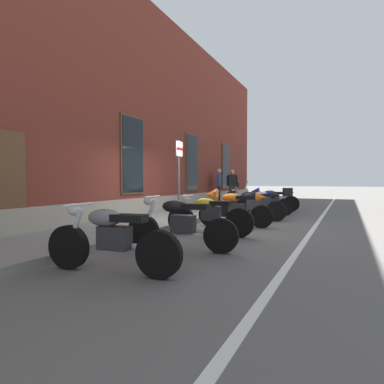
{
  "coord_description": "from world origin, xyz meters",
  "views": [
    {
      "loc": [
        -8.6,
        -3.99,
        1.28
      ],
      "look_at": [
        -0.09,
        0.09,
        0.95
      ],
      "focal_mm": 30.33,
      "sensor_mm": 36.0,
      "label": 1
    }
  ],
  "objects_px": {
    "motorcycle_yellow_naked": "(208,215)",
    "motorcycle_blue_sport": "(270,198)",
    "motorcycle_grey_naked": "(110,239)",
    "parking_sign": "(179,168)",
    "motorcycle_black_naked": "(180,224)",
    "motorcycle_orange_sport": "(232,206)",
    "pedestrian_dark_jacket": "(232,184)",
    "pedestrian_blue_top": "(219,184)",
    "motorcycle_black_sport": "(250,203)",
    "motorcycle_silver_touring": "(267,201)"
  },
  "relations": [
    {
      "from": "motorcycle_yellow_naked",
      "to": "motorcycle_blue_sport",
      "type": "bearing_deg",
      "value": -0.27
    },
    {
      "from": "motorcycle_yellow_naked",
      "to": "motorcycle_blue_sport",
      "type": "relative_size",
      "value": 1.0
    },
    {
      "from": "motorcycle_grey_naked",
      "to": "parking_sign",
      "type": "relative_size",
      "value": 0.89
    },
    {
      "from": "motorcycle_blue_sport",
      "to": "parking_sign",
      "type": "bearing_deg",
      "value": 161.71
    },
    {
      "from": "motorcycle_black_naked",
      "to": "motorcycle_yellow_naked",
      "type": "relative_size",
      "value": 1.01
    },
    {
      "from": "motorcycle_black_naked",
      "to": "motorcycle_yellow_naked",
      "type": "bearing_deg",
      "value": 5.19
    },
    {
      "from": "motorcycle_yellow_naked",
      "to": "motorcycle_blue_sport",
      "type": "height_order",
      "value": "motorcycle_blue_sport"
    },
    {
      "from": "motorcycle_grey_naked",
      "to": "motorcycle_blue_sport",
      "type": "bearing_deg",
      "value": -0.23
    },
    {
      "from": "motorcycle_orange_sport",
      "to": "pedestrian_dark_jacket",
      "type": "relative_size",
      "value": 1.22
    },
    {
      "from": "motorcycle_grey_naked",
      "to": "pedestrian_blue_top",
      "type": "relative_size",
      "value": 1.19
    },
    {
      "from": "pedestrian_dark_jacket",
      "to": "parking_sign",
      "type": "height_order",
      "value": "parking_sign"
    },
    {
      "from": "motorcycle_yellow_naked",
      "to": "pedestrian_dark_jacket",
      "type": "height_order",
      "value": "pedestrian_dark_jacket"
    },
    {
      "from": "motorcycle_black_sport",
      "to": "motorcycle_blue_sport",
      "type": "height_order",
      "value": "motorcycle_black_sport"
    },
    {
      "from": "motorcycle_black_naked",
      "to": "motorcycle_blue_sport",
      "type": "relative_size",
      "value": 1.01
    },
    {
      "from": "motorcycle_blue_sport",
      "to": "pedestrian_blue_top",
      "type": "height_order",
      "value": "pedestrian_blue_top"
    },
    {
      "from": "motorcycle_yellow_naked",
      "to": "parking_sign",
      "type": "height_order",
      "value": "parking_sign"
    },
    {
      "from": "motorcycle_yellow_naked",
      "to": "pedestrian_blue_top",
      "type": "relative_size",
      "value": 1.22
    },
    {
      "from": "motorcycle_black_sport",
      "to": "motorcycle_silver_touring",
      "type": "xyz_separation_m",
      "value": [
        1.74,
        -0.17,
        -0.03
      ]
    },
    {
      "from": "motorcycle_black_naked",
      "to": "motorcycle_silver_touring",
      "type": "relative_size",
      "value": 1.03
    },
    {
      "from": "motorcycle_black_naked",
      "to": "parking_sign",
      "type": "relative_size",
      "value": 0.92
    },
    {
      "from": "motorcycle_silver_touring",
      "to": "motorcycle_blue_sport",
      "type": "distance_m",
      "value": 1.66
    },
    {
      "from": "pedestrian_blue_top",
      "to": "pedestrian_dark_jacket",
      "type": "bearing_deg",
      "value": -29.54
    },
    {
      "from": "motorcycle_black_naked",
      "to": "pedestrian_dark_jacket",
      "type": "bearing_deg",
      "value": 13.64
    },
    {
      "from": "pedestrian_blue_top",
      "to": "motorcycle_yellow_naked",
      "type": "bearing_deg",
      "value": -160.72
    },
    {
      "from": "motorcycle_grey_naked",
      "to": "motorcycle_silver_touring",
      "type": "height_order",
      "value": "motorcycle_silver_touring"
    },
    {
      "from": "motorcycle_orange_sport",
      "to": "pedestrian_blue_top",
      "type": "relative_size",
      "value": 1.19
    },
    {
      "from": "motorcycle_black_naked",
      "to": "pedestrian_dark_jacket",
      "type": "distance_m",
      "value": 11.22
    },
    {
      "from": "motorcycle_silver_touring",
      "to": "motorcycle_orange_sport",
      "type": "bearing_deg",
      "value": 176.46
    },
    {
      "from": "motorcycle_orange_sport",
      "to": "pedestrian_blue_top",
      "type": "bearing_deg",
      "value": 23.64
    },
    {
      "from": "motorcycle_grey_naked",
      "to": "motorcycle_blue_sport",
      "type": "relative_size",
      "value": 0.98
    },
    {
      "from": "pedestrian_dark_jacket",
      "to": "motorcycle_orange_sport",
      "type": "bearing_deg",
      "value": -161.52
    },
    {
      "from": "motorcycle_yellow_naked",
      "to": "motorcycle_black_sport",
      "type": "bearing_deg",
      "value": -1.6
    },
    {
      "from": "motorcycle_yellow_naked",
      "to": "motorcycle_orange_sport",
      "type": "xyz_separation_m",
      "value": [
        1.57,
        -0.05,
        0.1
      ]
    },
    {
      "from": "motorcycle_black_naked",
      "to": "motorcycle_silver_touring",
      "type": "bearing_deg",
      "value": -0.83
    },
    {
      "from": "pedestrian_blue_top",
      "to": "motorcycle_blue_sport",
      "type": "bearing_deg",
      "value": -120.56
    },
    {
      "from": "motorcycle_orange_sport",
      "to": "motorcycle_black_naked",
      "type": "bearing_deg",
      "value": -178.06
    },
    {
      "from": "motorcycle_yellow_naked",
      "to": "motorcycle_black_naked",
      "type": "bearing_deg",
      "value": -174.81
    },
    {
      "from": "pedestrian_dark_jacket",
      "to": "motorcycle_black_naked",
      "type": "bearing_deg",
      "value": -166.36
    },
    {
      "from": "motorcycle_black_sport",
      "to": "pedestrian_blue_top",
      "type": "distance_m",
      "value": 5.98
    },
    {
      "from": "motorcycle_yellow_naked",
      "to": "pedestrian_dark_jacket",
      "type": "xyz_separation_m",
      "value": [
        9.15,
        2.48,
        0.64
      ]
    },
    {
      "from": "motorcycle_yellow_naked",
      "to": "pedestrian_dark_jacket",
      "type": "distance_m",
      "value": 9.5
    },
    {
      "from": "parking_sign",
      "to": "motorcycle_black_naked",
      "type": "bearing_deg",
      "value": -151.96
    },
    {
      "from": "motorcycle_grey_naked",
      "to": "motorcycle_black_naked",
      "type": "xyz_separation_m",
      "value": [
        1.72,
        -0.17,
        0.01
      ]
    },
    {
      "from": "motorcycle_silver_touring",
      "to": "motorcycle_blue_sport",
      "type": "xyz_separation_m",
      "value": [
        1.65,
        0.23,
        0.01
      ]
    },
    {
      "from": "motorcycle_yellow_naked",
      "to": "motorcycle_grey_naked",
      "type": "bearing_deg",
      "value": 179.83
    },
    {
      "from": "motorcycle_blue_sport",
      "to": "pedestrian_dark_jacket",
      "type": "height_order",
      "value": "pedestrian_dark_jacket"
    },
    {
      "from": "motorcycle_black_naked",
      "to": "motorcycle_blue_sport",
      "type": "height_order",
      "value": "motorcycle_blue_sport"
    },
    {
      "from": "motorcycle_grey_naked",
      "to": "motorcycle_silver_touring",
      "type": "relative_size",
      "value": 1.0
    },
    {
      "from": "motorcycle_grey_naked",
      "to": "motorcycle_blue_sport",
      "type": "distance_m",
      "value": 10.08
    },
    {
      "from": "pedestrian_blue_top",
      "to": "pedestrian_dark_jacket",
      "type": "relative_size",
      "value": 1.02
    }
  ]
}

